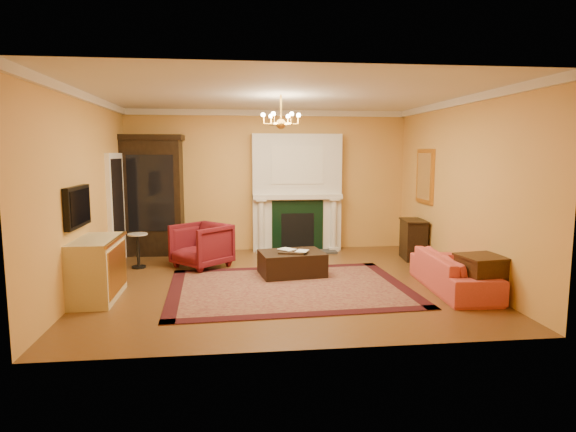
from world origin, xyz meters
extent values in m
cube|color=brown|center=(0.00, 0.00, -0.01)|extent=(6.00, 5.50, 0.02)
cube|color=silver|center=(0.00, 0.00, 3.01)|extent=(6.00, 5.50, 0.02)
cube|color=#DB9D4E|center=(0.00, 2.76, 1.50)|extent=(6.00, 0.02, 3.00)
cube|color=#DB9D4E|center=(0.00, -2.76, 1.50)|extent=(6.00, 0.02, 3.00)
cube|color=#DB9D4E|center=(-3.01, 0.00, 1.50)|extent=(0.02, 5.50, 3.00)
cube|color=#DB9D4E|center=(3.01, 0.00, 1.50)|extent=(0.02, 5.50, 3.00)
cube|color=silver|center=(0.60, 2.59, 1.25)|extent=(1.90, 0.32, 2.50)
cube|color=silver|center=(0.60, 2.42, 1.85)|extent=(1.10, 0.01, 0.80)
cube|color=black|center=(0.60, 2.42, 0.55)|extent=(1.10, 0.02, 1.10)
cube|color=black|center=(0.60, 2.42, 0.45)|extent=(0.70, 0.02, 0.75)
cube|color=#333333|center=(0.60, 2.30, 0.02)|extent=(1.60, 0.50, 0.04)
cube|color=silver|center=(0.60, 2.53, 1.18)|extent=(1.90, 0.44, 0.10)
cylinder|color=silver|center=(-0.18, 2.41, 0.59)|extent=(0.14, 0.14, 1.18)
cylinder|color=silver|center=(1.38, 2.41, 0.59)|extent=(0.14, 0.14, 1.18)
cube|color=white|center=(0.00, 2.71, 2.94)|extent=(6.00, 0.08, 0.12)
cube|color=white|center=(-2.96, 0.00, 2.94)|extent=(0.08, 5.50, 0.12)
cube|color=white|center=(2.96, 0.00, 2.94)|extent=(0.08, 5.50, 0.12)
cube|color=white|center=(-2.96, 1.70, 1.05)|extent=(0.08, 1.05, 2.10)
cube|color=black|center=(-2.92, 1.70, 1.02)|extent=(0.02, 0.85, 1.95)
cube|color=black|center=(-2.95, -0.60, 1.35)|extent=(0.08, 0.95, 0.58)
cube|color=black|center=(-2.90, -0.60, 1.35)|extent=(0.01, 0.85, 0.48)
cube|color=gold|center=(2.97, 1.40, 1.65)|extent=(0.05, 0.76, 1.05)
cube|color=white|center=(2.94, 1.40, 1.65)|extent=(0.01, 0.62, 0.90)
cylinder|color=gold|center=(0.00, 0.00, 2.80)|extent=(0.03, 0.03, 0.40)
sphere|color=gold|center=(0.00, 0.00, 2.55)|extent=(0.16, 0.16, 0.16)
sphere|color=#FFE5B2|center=(0.28, 0.00, 2.69)|extent=(0.07, 0.07, 0.07)
sphere|color=#FFE5B2|center=(0.14, 0.24, 2.69)|extent=(0.07, 0.07, 0.07)
sphere|color=#FFE5B2|center=(-0.14, 0.24, 2.69)|extent=(0.07, 0.07, 0.07)
sphere|color=#FFE5B2|center=(-0.28, 0.00, 2.69)|extent=(0.07, 0.07, 0.07)
sphere|color=#FFE5B2|center=(-0.14, -0.24, 2.69)|extent=(0.07, 0.07, 0.07)
sphere|color=#FFE5B2|center=(0.14, -0.24, 2.69)|extent=(0.07, 0.07, 0.07)
cube|color=#480F19|center=(0.09, -0.36, 0.01)|extent=(3.82, 2.94, 0.01)
cube|color=black|center=(-2.40, 2.49, 1.18)|extent=(1.20, 0.58, 2.36)
imported|color=maroon|center=(-1.36, 1.21, 0.45)|extent=(1.19, 1.19, 0.90)
cylinder|color=black|center=(-2.51, 1.28, 0.02)|extent=(0.25, 0.25, 0.04)
cylinder|color=black|center=(-2.51, 1.28, 0.32)|extent=(0.05, 0.05, 0.58)
cylinder|color=white|center=(-2.51, 1.28, 0.63)|extent=(0.36, 0.36, 0.03)
cube|color=#C3BA8E|center=(-2.73, -0.59, 0.44)|extent=(0.57, 1.19, 0.89)
imported|color=#CF4441|center=(2.59, -0.76, 0.38)|extent=(0.67, 1.96, 0.75)
cube|color=#35200E|center=(2.72, -1.34, 0.32)|extent=(0.62, 0.62, 0.63)
cube|color=black|center=(2.78, 1.41, 0.38)|extent=(0.47, 0.72, 0.76)
cube|color=black|center=(0.23, 0.42, 0.21)|extent=(1.16, 0.92, 0.40)
cube|color=black|center=(0.22, 0.34, 0.43)|extent=(0.50, 0.44, 0.03)
imported|color=gray|center=(0.07, 0.34, 0.58)|extent=(0.17, 0.16, 0.28)
imported|color=gray|center=(0.30, 0.31, 0.57)|extent=(0.18, 0.09, 0.26)
cylinder|color=tan|center=(-0.02, 2.53, 1.28)|extent=(0.11, 0.11, 0.09)
cone|color=#0F3A16|center=(-0.02, 2.53, 1.50)|extent=(0.17, 0.17, 0.35)
cylinder|color=tan|center=(1.18, 2.53, 1.27)|extent=(0.11, 0.11, 0.09)
cone|color=#0F3A16|center=(1.18, 2.53, 1.49)|extent=(0.16, 0.16, 0.34)
camera|label=1|loc=(-0.78, -7.63, 2.11)|focal=30.00mm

